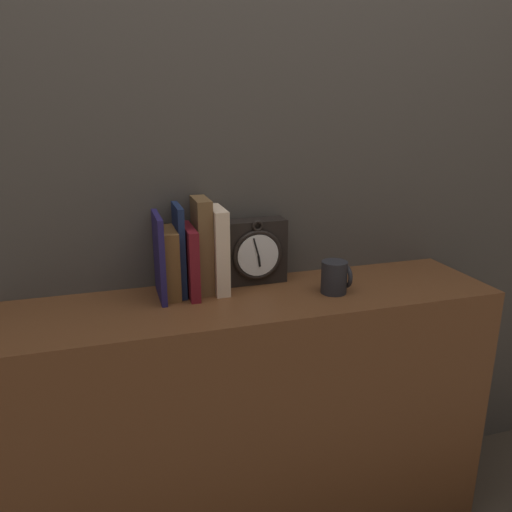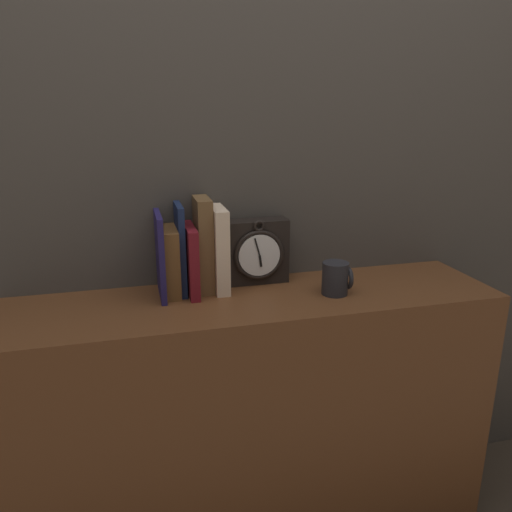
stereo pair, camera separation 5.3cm
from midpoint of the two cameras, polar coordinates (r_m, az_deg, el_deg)
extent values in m
cube|color=#47423D|center=(1.43, -0.91, 17.97)|extent=(6.00, 0.05, 2.60)
cube|color=brown|center=(1.53, 1.06, -18.45)|extent=(1.33, 0.33, 0.78)
cube|color=black|center=(1.43, 1.01, 0.55)|extent=(0.18, 0.07, 0.18)
torus|color=black|center=(1.39, 1.45, 0.11)|extent=(0.14, 0.01, 0.14)
cylinder|color=silver|center=(1.39, 1.48, 0.07)|extent=(0.12, 0.01, 0.12)
cube|color=black|center=(1.39, 1.61, -0.61)|extent=(0.01, 0.00, 0.03)
cube|color=black|center=(1.38, 1.26, 1.01)|extent=(0.02, 0.00, 0.05)
torus|color=black|center=(1.37, 1.47, 3.44)|extent=(0.03, 0.01, 0.03)
cube|color=#221B53|center=(1.34, -9.79, 0.06)|extent=(0.01, 0.16, 0.23)
cube|color=brown|center=(1.36, -8.64, -0.62)|extent=(0.04, 0.14, 0.18)
cube|color=#172448|center=(1.36, -7.52, 0.79)|extent=(0.02, 0.12, 0.24)
cube|color=maroon|center=(1.35, -6.33, -0.47)|extent=(0.03, 0.16, 0.19)
cube|color=brown|center=(1.37, -4.91, 1.29)|extent=(0.04, 0.12, 0.26)
cube|color=beige|center=(1.37, -3.17, 0.78)|extent=(0.04, 0.14, 0.23)
cylinder|color=#232328|center=(1.37, 10.13, -2.54)|extent=(0.07, 0.07, 0.09)
torus|color=#232328|center=(1.39, 11.47, -2.41)|extent=(0.01, 0.07, 0.07)
camera|label=1|loc=(0.03, -88.83, 0.36)|focal=35.00mm
camera|label=2|loc=(0.03, 91.17, -0.36)|focal=35.00mm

